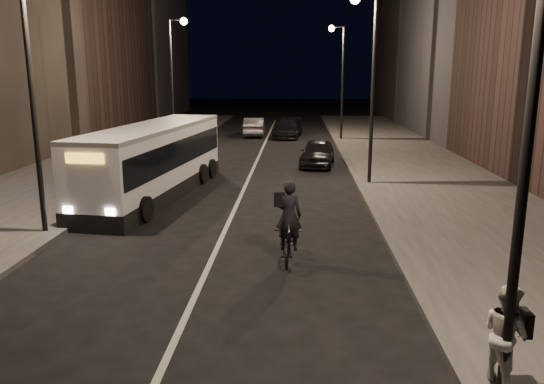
# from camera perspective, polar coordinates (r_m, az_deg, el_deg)

# --- Properties ---
(ground) EXTENTS (180.00, 180.00, 0.00)m
(ground) POSITION_cam_1_polar(r_m,az_deg,el_deg) (12.93, -7.95, -10.33)
(ground) COLOR black
(ground) RESTS_ON ground
(sidewalk_right) EXTENTS (7.00, 70.00, 0.16)m
(sidewalk_right) POSITION_cam_1_polar(r_m,az_deg,el_deg) (26.87, 15.98, 1.67)
(sidewalk_right) COLOR #343432
(sidewalk_right) RESTS_ON ground
(sidewalk_left) EXTENTS (7.00, 70.00, 0.16)m
(sidewalk_left) POSITION_cam_1_polar(r_m,az_deg,el_deg) (28.30, -19.82, 1.94)
(sidewalk_left) COLOR #343432
(sidewalk_left) RESTS_ON ground
(streetlight_right_near) EXTENTS (1.20, 0.44, 8.12)m
(streetlight_right_near) POSITION_cam_1_polar(r_m,az_deg,el_deg) (8.25, 24.94, 13.77)
(streetlight_right_near) COLOR black
(streetlight_right_near) RESTS_ON sidewalk_right
(streetlight_right_mid) EXTENTS (1.20, 0.44, 8.12)m
(streetlight_right_mid) POSITION_cam_1_polar(r_m,az_deg,el_deg) (23.86, 10.26, 13.37)
(streetlight_right_mid) COLOR black
(streetlight_right_mid) RESTS_ON sidewalk_right
(streetlight_right_far) EXTENTS (1.20, 0.44, 8.12)m
(streetlight_right_far) POSITION_cam_1_polar(r_m,az_deg,el_deg) (39.79, 7.25, 13.18)
(streetlight_right_far) COLOR black
(streetlight_right_far) RESTS_ON sidewalk_right
(streetlight_left_near) EXTENTS (1.20, 0.44, 8.12)m
(streetlight_left_near) POSITION_cam_1_polar(r_m,az_deg,el_deg) (17.44, -23.92, 12.77)
(streetlight_left_near) COLOR black
(streetlight_left_near) RESTS_ON sidewalk_left
(streetlight_left_far) EXTENTS (1.20, 0.44, 8.12)m
(streetlight_left_far) POSITION_cam_1_polar(r_m,az_deg,el_deg) (34.53, -10.36, 13.15)
(streetlight_left_far) COLOR black
(streetlight_left_far) RESTS_ON sidewalk_left
(city_bus) EXTENTS (3.66, 11.06, 2.93)m
(city_bus) POSITION_cam_1_polar(r_m,az_deg,el_deg) (22.29, -12.53, 3.60)
(city_bus) COLOR silver
(city_bus) RESTS_ON ground
(cyclist_on_bicycle) EXTENTS (0.74, 2.00, 2.29)m
(cyclist_on_bicycle) POSITION_cam_1_polar(r_m,az_deg,el_deg) (14.35, 1.79, -4.59)
(cyclist_on_bicycle) COLOR black
(cyclist_on_bicycle) RESTS_ON ground
(pedestrian_woman) EXTENTS (0.88, 0.98, 1.67)m
(pedestrian_woman) POSITION_cam_1_polar(r_m,az_deg,el_deg) (9.47, 23.86, -13.77)
(pedestrian_woman) COLOR beige
(pedestrian_woman) RESTS_ON sidewalk_right
(car_near) EXTENTS (2.21, 4.40, 1.44)m
(car_near) POSITION_cam_1_polar(r_m,az_deg,el_deg) (29.12, 4.92, 4.23)
(car_near) COLOR black
(car_near) RESTS_ON ground
(car_mid) EXTENTS (1.72, 4.52, 1.47)m
(car_mid) POSITION_cam_1_polar(r_m,az_deg,el_deg) (42.64, -1.92, 7.02)
(car_mid) COLOR #363739
(car_mid) RESTS_ON ground
(car_far) EXTENTS (2.52, 5.13, 1.44)m
(car_far) POSITION_cam_1_polar(r_m,az_deg,el_deg) (41.72, 1.71, 6.87)
(car_far) COLOR black
(car_far) RESTS_ON ground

